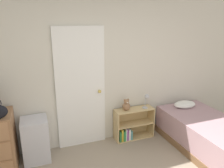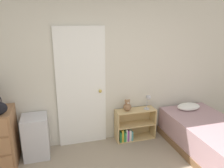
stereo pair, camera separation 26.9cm
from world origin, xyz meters
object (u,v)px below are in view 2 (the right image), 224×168
object	(u,v)px
bookshelf	(132,127)
bed	(210,139)
teddy_bear	(127,106)
desk_lamp	(148,99)
storage_bin	(36,136)

from	to	relation	value
bookshelf	bed	world-z (taller)	bed
teddy_bear	bed	world-z (taller)	teddy_bear
bookshelf	desk_lamp	world-z (taller)	desk_lamp
bookshelf	desk_lamp	size ratio (longest dim) A/B	2.69
desk_lamp	bed	xyz separation A→B (m)	(0.79, -0.73, -0.50)
storage_bin	bookshelf	world-z (taller)	storage_bin
teddy_bear	desk_lamp	distance (m)	0.39
storage_bin	bed	world-z (taller)	storage_bin
storage_bin	bookshelf	size ratio (longest dim) A/B	0.94
bookshelf	desk_lamp	distance (m)	0.59
teddy_bear	bed	bearing A→B (deg)	-33.52
storage_bin	teddy_bear	xyz separation A→B (m)	(1.55, 0.07, 0.32)
teddy_bear	bed	distance (m)	1.45
desk_lamp	bed	world-z (taller)	desk_lamp
storage_bin	desk_lamp	bearing A→B (deg)	1.02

